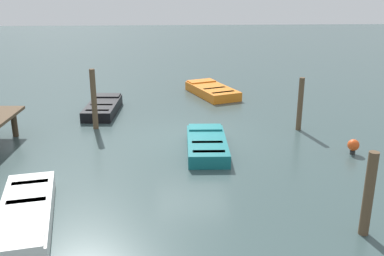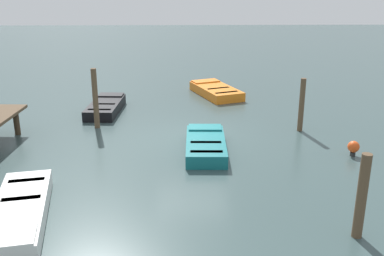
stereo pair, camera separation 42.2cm
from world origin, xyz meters
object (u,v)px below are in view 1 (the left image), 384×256
(rowboat_teal, at_px, (207,145))
(rowboat_white, at_px, (26,214))
(rowboat_black, at_px, (103,107))
(mooring_piling_center, at_px, (300,104))
(rowboat_orange, at_px, (212,91))
(marker_buoy, at_px, (353,145))
(mooring_piling_near_left, at_px, (369,194))
(mooring_piling_far_left, at_px, (94,99))

(rowboat_teal, height_order, rowboat_white, same)
(rowboat_black, relative_size, mooring_piling_center, 1.56)
(rowboat_orange, height_order, rowboat_white, same)
(mooring_piling_center, xyz_separation_m, marker_buoy, (-2.42, -1.03, -0.67))
(rowboat_black, xyz_separation_m, mooring_piling_center, (-2.55, -7.35, 0.74))
(rowboat_black, distance_m, rowboat_orange, 5.40)
(rowboat_orange, xyz_separation_m, rowboat_white, (-11.30, 5.20, -0.00))
(rowboat_teal, xyz_separation_m, rowboat_black, (4.51, 3.88, -0.00))
(mooring_piling_near_left, distance_m, mooring_piling_far_left, 10.05)
(rowboat_orange, distance_m, mooring_piling_near_left, 12.32)
(rowboat_black, distance_m, marker_buoy, 9.75)
(rowboat_orange, relative_size, mooring_piling_far_left, 1.56)
(rowboat_teal, height_order, rowboat_orange, same)
(mooring_piling_far_left, bearing_deg, rowboat_teal, -122.50)
(rowboat_teal, xyz_separation_m, marker_buoy, (-0.47, -4.50, 0.07))
(mooring_piling_near_left, height_order, mooring_piling_far_left, mooring_piling_far_left)
(rowboat_black, distance_m, rowboat_white, 8.66)
(mooring_piling_near_left, distance_m, mooring_piling_center, 6.92)
(rowboat_white, bearing_deg, marker_buoy, 100.99)
(rowboat_teal, relative_size, mooring_piling_far_left, 1.32)
(mooring_piling_near_left, xyz_separation_m, mooring_piling_far_left, (7.40, 6.79, 0.16))
(rowboat_teal, bearing_deg, mooring_piling_near_left, -147.78)
(mooring_piling_near_left, relative_size, mooring_piling_far_left, 0.86)
(rowboat_black, xyz_separation_m, rowboat_white, (-8.65, 0.49, -0.00))
(mooring_piling_far_left, bearing_deg, rowboat_white, 175.54)
(rowboat_teal, xyz_separation_m, rowboat_orange, (7.16, -0.83, -0.00))
(marker_buoy, bearing_deg, rowboat_black, 59.27)
(rowboat_orange, distance_m, mooring_piling_center, 5.89)
(rowboat_teal, xyz_separation_m, mooring_piling_center, (1.95, -3.48, 0.74))
(rowboat_white, distance_m, mooring_piling_far_left, 6.67)
(rowboat_white, height_order, marker_buoy, marker_buoy)
(rowboat_teal, relative_size, rowboat_white, 0.76)
(rowboat_orange, xyz_separation_m, marker_buoy, (-7.63, -3.67, 0.07))
(mooring_piling_center, bearing_deg, mooring_piling_far_left, 86.10)
(rowboat_teal, relative_size, rowboat_orange, 0.84)
(rowboat_white, relative_size, mooring_piling_far_left, 1.73)
(rowboat_white, relative_size, marker_buoy, 7.87)
(rowboat_teal, bearing_deg, rowboat_black, 42.23)
(rowboat_orange, bearing_deg, mooring_piling_near_left, 168.82)
(rowboat_orange, distance_m, marker_buoy, 8.47)
(mooring_piling_far_left, relative_size, marker_buoy, 4.56)
(rowboat_orange, bearing_deg, mooring_piling_far_left, 114.12)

